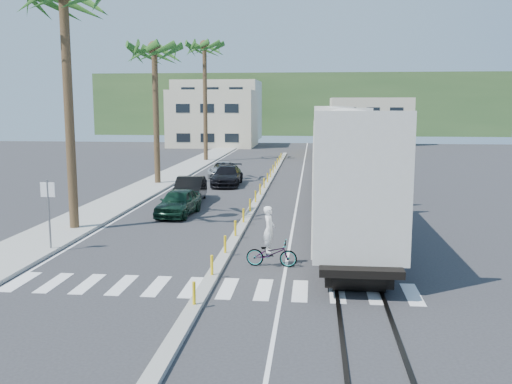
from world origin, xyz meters
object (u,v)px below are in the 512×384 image
cyclist (271,247)px  car_lead (178,202)px  street_sign (49,205)px  car_second (190,190)px

cyclist → car_lead: bearing=34.4°
car_lead → street_sign: bearing=-108.6°
car_second → cyclist: 15.03m
car_lead → car_second: size_ratio=0.91×
car_second → street_sign: bearing=-108.6°
street_sign → cyclist: 9.40m
street_sign → car_lead: size_ratio=0.68×
car_second → cyclist: size_ratio=2.10×
car_lead → car_second: car_second is taller
street_sign → cyclist: street_sign is taller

